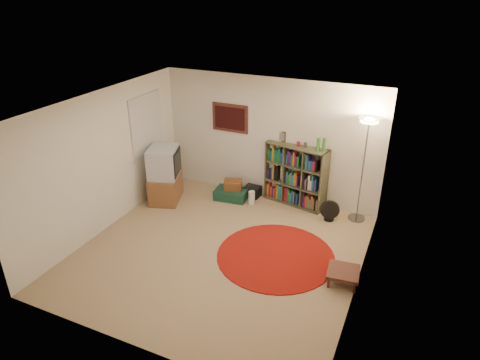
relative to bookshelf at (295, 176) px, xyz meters
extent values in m
cube|color=#A0835E|center=(-0.59, -2.18, -0.62)|extent=(4.50, 4.50, 0.02)
cube|color=white|center=(-0.59, -2.18, 1.90)|extent=(4.50, 4.50, 0.02)
cube|color=white|center=(-0.59, 0.08, 0.64)|extent=(4.50, 0.02, 2.50)
cube|color=white|center=(-0.59, -4.44, 0.64)|extent=(4.50, 0.02, 2.50)
cube|color=white|center=(-2.85, -2.18, 0.64)|extent=(0.02, 4.50, 2.50)
cube|color=white|center=(1.67, -2.18, 0.64)|extent=(0.02, 4.50, 2.50)
cube|color=#431E17|center=(-1.44, 0.05, 0.99)|extent=(0.78, 0.04, 0.58)
cube|color=#3A0B0D|center=(-1.44, 0.03, 0.99)|extent=(0.66, 0.01, 0.46)
cube|color=white|center=(-2.83, -0.88, 0.94)|extent=(0.03, 1.00, 1.20)
cube|color=beige|center=(1.26, 0.06, 0.59)|extent=(0.08, 0.01, 0.12)
cube|color=#47462F|center=(0.02, -0.01, -0.59)|extent=(1.30, 0.60, 0.03)
cube|color=#47462F|center=(0.02, -0.01, 0.63)|extent=(1.30, 0.60, 0.03)
cube|color=#47462F|center=(-0.58, 0.11, 0.02)|extent=(0.10, 0.36, 1.25)
cube|color=#47462F|center=(0.62, -0.13, 0.02)|extent=(0.10, 0.36, 1.25)
cube|color=#47462F|center=(0.05, 0.16, 0.02)|extent=(1.23, 0.27, 1.25)
cube|color=#47462F|center=(-0.19, 0.03, 0.02)|extent=(0.09, 0.34, 1.20)
cube|color=#47462F|center=(0.22, -0.05, 0.02)|extent=(0.09, 0.34, 1.20)
cube|color=#47462F|center=(0.02, -0.01, -0.19)|extent=(1.24, 0.57, 0.03)
cube|color=#47462F|center=(0.02, -0.01, 0.23)|extent=(1.24, 0.57, 0.03)
cube|color=orange|center=(-0.56, 0.07, -0.44)|extent=(0.07, 0.15, 0.27)
cube|color=maroon|center=(-0.52, 0.06, -0.41)|extent=(0.06, 0.15, 0.32)
cube|color=#B64516|center=(-0.48, 0.05, -0.47)|extent=(0.06, 0.15, 0.22)
cube|color=#3B165B|center=(-0.44, 0.05, -0.47)|extent=(0.06, 0.15, 0.22)
cube|color=#B64516|center=(-0.41, 0.04, -0.47)|extent=(0.06, 0.15, 0.20)
cube|color=maroon|center=(-0.38, 0.03, -0.44)|extent=(0.06, 0.15, 0.27)
cube|color=orange|center=(-0.34, 0.03, -0.42)|extent=(0.06, 0.15, 0.31)
cube|color=#227D7C|center=(-0.30, 0.02, -0.41)|extent=(0.06, 0.15, 0.32)
cube|color=#227D7C|center=(-0.26, 0.01, -0.43)|extent=(0.06, 0.15, 0.29)
cube|color=#3B165B|center=(-0.56, 0.07, -0.07)|extent=(0.07, 0.15, 0.20)
cube|color=black|center=(-0.52, 0.06, -0.06)|extent=(0.06, 0.15, 0.22)
cube|color=navy|center=(-0.48, 0.05, -0.04)|extent=(0.06, 0.15, 0.26)
cube|color=orange|center=(-0.45, 0.05, -0.02)|extent=(0.06, 0.15, 0.30)
cube|color=black|center=(-0.41, 0.04, -0.06)|extent=(0.07, 0.15, 0.23)
cube|color=black|center=(-0.36, 0.03, -0.02)|extent=(0.07, 0.15, 0.31)
cube|color=#167121|center=(-0.56, 0.07, 0.36)|extent=(0.07, 0.15, 0.25)
cube|color=navy|center=(-0.51, 0.06, 0.33)|extent=(0.07, 0.15, 0.20)
cube|color=orange|center=(-0.47, 0.05, 0.39)|extent=(0.06, 0.15, 0.31)
cube|color=#167121|center=(-0.43, 0.04, 0.35)|extent=(0.07, 0.15, 0.24)
cube|color=navy|center=(-0.39, 0.04, 0.37)|extent=(0.05, 0.14, 0.28)
cube|color=#167121|center=(-0.36, 0.03, 0.36)|extent=(0.05, 0.14, 0.26)
cube|color=#167121|center=(-0.33, 0.02, 0.38)|extent=(0.07, 0.15, 0.30)
cube|color=navy|center=(-0.29, 0.02, 0.36)|extent=(0.05, 0.14, 0.25)
cube|color=navy|center=(-0.26, 0.01, 0.34)|extent=(0.07, 0.15, 0.21)
cube|color=maroon|center=(-0.15, -0.01, -0.42)|extent=(0.06, 0.15, 0.31)
cube|color=maroon|center=(-0.11, -0.02, -0.43)|extent=(0.06, 0.15, 0.28)
cube|color=#167121|center=(-0.07, -0.03, -0.43)|extent=(0.07, 0.15, 0.29)
cube|color=#227D7C|center=(-0.03, -0.04, -0.47)|extent=(0.06, 0.15, 0.22)
cube|color=navy|center=(0.01, -0.05, -0.43)|extent=(0.07, 0.15, 0.29)
cube|color=brown|center=(0.04, -0.05, -0.45)|extent=(0.05, 0.14, 0.26)
cube|color=black|center=(0.07, -0.06, -0.43)|extent=(0.06, 0.15, 0.29)
cube|color=navy|center=(0.11, -0.07, -0.45)|extent=(0.07, 0.15, 0.24)
cube|color=#3B165B|center=(-0.16, -0.01, -0.06)|extent=(0.05, 0.15, 0.21)
cube|color=#227D7C|center=(-0.13, -0.02, -0.04)|extent=(0.06, 0.15, 0.26)
cube|color=#167121|center=(-0.09, -0.03, -0.07)|extent=(0.06, 0.15, 0.20)
cube|color=brown|center=(-0.06, -0.03, -0.05)|extent=(0.05, 0.15, 0.24)
cube|color=#227D7C|center=(-0.03, -0.04, -0.04)|extent=(0.05, 0.14, 0.26)
cube|color=#227D7C|center=(0.00, -0.04, -0.06)|extent=(0.07, 0.15, 0.21)
cube|color=orange|center=(0.04, -0.05, -0.03)|extent=(0.05, 0.14, 0.28)
cube|color=#B64516|center=(0.07, -0.06, -0.03)|extent=(0.06, 0.15, 0.28)
cube|color=#3B165B|center=(0.10, -0.06, -0.06)|extent=(0.05, 0.14, 0.23)
cube|color=#227D7C|center=(-0.16, -0.01, 0.34)|extent=(0.05, 0.14, 0.22)
cube|color=#3B165B|center=(-0.12, -0.02, 0.38)|extent=(0.06, 0.15, 0.30)
cube|color=#3B165B|center=(-0.08, -0.03, 0.37)|extent=(0.07, 0.15, 0.28)
cube|color=#167121|center=(-0.04, -0.04, 0.35)|extent=(0.06, 0.15, 0.23)
cube|color=orange|center=(-0.01, -0.04, 0.38)|extent=(0.05, 0.14, 0.30)
cube|color=maroon|center=(0.02, -0.05, 0.37)|extent=(0.06, 0.15, 0.27)
cube|color=#3B165B|center=(0.05, -0.06, 0.34)|extent=(0.06, 0.15, 0.22)
cube|color=#167121|center=(0.09, -0.06, 0.35)|extent=(0.07, 0.15, 0.23)
cube|color=#3B165B|center=(0.26, -0.10, -0.42)|extent=(0.06, 0.15, 0.30)
cube|color=maroon|center=(0.29, -0.10, -0.46)|extent=(0.06, 0.15, 0.24)
cube|color=brown|center=(0.32, -0.11, -0.44)|extent=(0.05, 0.14, 0.27)
cube|color=#B64516|center=(0.35, -0.12, -0.45)|extent=(0.07, 0.15, 0.24)
cube|color=#227D7C|center=(0.40, -0.12, -0.47)|extent=(0.07, 0.15, 0.21)
cube|color=#B64516|center=(0.44, -0.13, -0.43)|extent=(0.06, 0.15, 0.30)
cube|color=brown|center=(0.47, -0.14, -0.45)|extent=(0.06, 0.15, 0.25)
cube|color=black|center=(0.51, -0.15, -0.48)|extent=(0.06, 0.15, 0.20)
cube|color=brown|center=(0.54, -0.15, -0.46)|extent=(0.06, 0.15, 0.23)
cube|color=#3B165B|center=(0.25, -0.10, -0.07)|extent=(0.05, 0.15, 0.20)
cube|color=brown|center=(0.28, -0.10, -0.07)|extent=(0.05, 0.14, 0.21)
cube|color=black|center=(0.31, -0.11, -0.03)|extent=(0.06, 0.15, 0.29)
cube|color=beige|center=(0.35, -0.11, -0.02)|extent=(0.06, 0.15, 0.31)
cube|color=beige|center=(0.38, -0.12, -0.07)|extent=(0.06, 0.15, 0.20)
cube|color=#227D7C|center=(0.42, -0.13, -0.01)|extent=(0.06, 0.15, 0.32)
cube|color=#3B165B|center=(0.45, -0.14, -0.06)|extent=(0.06, 0.15, 0.23)
cube|color=navy|center=(0.48, -0.14, -0.04)|extent=(0.06, 0.15, 0.27)
cube|color=#227D7C|center=(0.26, -0.10, 0.39)|extent=(0.07, 0.15, 0.31)
cube|color=#3B165B|center=(0.30, -0.10, 0.38)|extent=(0.05, 0.15, 0.29)
cube|color=#227D7C|center=(0.33, -0.11, 0.33)|extent=(0.05, 0.14, 0.20)
cube|color=navy|center=(0.35, -0.12, 0.34)|extent=(0.05, 0.15, 0.22)
cube|color=navy|center=(0.38, -0.12, 0.34)|extent=(0.05, 0.15, 0.21)
cube|color=maroon|center=(0.42, -0.13, 0.34)|extent=(0.07, 0.15, 0.21)
cube|color=black|center=(0.46, -0.14, 0.34)|extent=(0.06, 0.15, 0.21)
cube|color=#431E17|center=(-0.33, 0.08, 0.75)|extent=(0.15, 0.05, 0.21)
cube|color=gray|center=(-0.33, 0.06, 0.75)|extent=(0.12, 0.03, 0.17)
cylinder|color=maroon|center=(0.03, -0.01, 0.68)|extent=(0.08, 0.08, 0.08)
cylinder|color=gray|center=(0.17, -0.04, 0.69)|extent=(0.07, 0.07, 0.10)
cylinder|color=#3E8432|center=(0.45, -0.13, 0.77)|extent=(0.08, 0.08, 0.25)
cylinder|color=#3E8432|center=(0.55, -0.09, 0.77)|extent=(0.08, 0.08, 0.25)
cylinder|color=gray|center=(1.30, -0.14, -0.59)|extent=(0.38, 0.38, 0.03)
cylinder|color=gray|center=(1.30, -0.14, 0.36)|extent=(0.03, 0.03, 1.87)
cone|color=gray|center=(1.30, -0.14, 1.33)|extent=(0.46, 0.46, 0.15)
cylinder|color=#FFD88C|center=(1.30, -0.14, 1.33)|extent=(0.37, 0.37, 0.02)
cylinder|color=black|center=(0.83, -0.39, -0.59)|extent=(0.24, 0.24, 0.03)
cylinder|color=black|center=(0.83, -0.39, -0.50)|extent=(0.05, 0.05, 0.15)
cylinder|color=black|center=(0.83, -0.41, -0.37)|extent=(0.37, 0.17, 0.36)
cube|color=brown|center=(-2.45, -0.95, -0.33)|extent=(0.77, 0.92, 0.55)
cube|color=silver|center=(-2.45, -0.95, 0.24)|extent=(0.73, 0.80, 0.60)
cube|color=black|center=(-2.18, -0.86, 0.24)|extent=(0.20, 0.54, 0.50)
cube|color=black|center=(-2.18, -0.86, 0.24)|extent=(0.17, 0.48, 0.44)
cube|color=#15392C|center=(-1.24, -0.37, -0.50)|extent=(0.69, 0.48, 0.21)
cube|color=#5F3117|center=(-1.21, -0.34, -0.29)|extent=(0.42, 0.36, 0.20)
cube|color=black|center=(-0.88, -0.09, -0.49)|extent=(0.34, 0.29, 0.22)
cylinder|color=white|center=(-0.76, -0.40, -0.47)|extent=(0.16, 0.16, 0.27)
cylinder|color=maroon|center=(0.30, -1.91, -0.60)|extent=(1.95, 1.95, 0.02)
cube|color=#431E17|center=(1.45, -2.12, -0.42)|extent=(0.51, 0.51, 0.06)
cube|color=#431E17|center=(1.29, -2.33, -0.52)|extent=(0.04, 0.04, 0.17)
cube|color=#431E17|center=(1.66, -2.29, -0.52)|extent=(0.04, 0.04, 0.17)
cube|color=#431E17|center=(1.25, -1.96, -0.52)|extent=(0.04, 0.04, 0.17)
cube|color=#431E17|center=(1.62, -1.92, -0.52)|extent=(0.04, 0.04, 0.17)
camera|label=1|loc=(2.16, -7.49, 3.59)|focal=32.00mm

